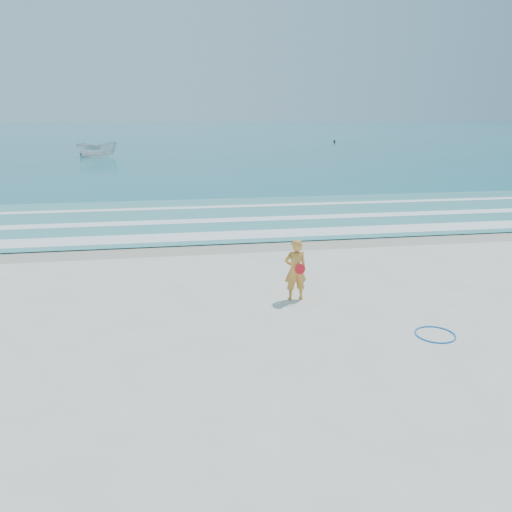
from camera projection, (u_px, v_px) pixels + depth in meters
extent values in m
plane|color=silver|center=(277.00, 356.00, 10.35)|extent=(400.00, 400.00, 0.00)
cube|color=#B2A893|center=(230.00, 245.00, 18.87)|extent=(400.00, 2.40, 0.00)
cube|color=#19727F|center=(182.00, 133.00, 109.78)|extent=(400.00, 190.00, 0.04)
cube|color=#59B7AD|center=(218.00, 217.00, 23.59)|extent=(400.00, 10.00, 0.01)
cube|color=white|center=(226.00, 235.00, 20.09)|extent=(400.00, 1.40, 0.01)
cube|color=white|center=(219.00, 220.00, 22.83)|extent=(400.00, 0.90, 0.01)
cube|color=white|center=(214.00, 207.00, 25.96)|extent=(400.00, 0.60, 0.01)
torus|color=blue|center=(435.00, 334.00, 11.31)|extent=(1.02, 1.02, 0.03)
imported|color=silver|center=(97.00, 149.00, 53.28)|extent=(4.31, 1.93, 1.62)
sphere|color=black|center=(334.00, 141.00, 77.33)|extent=(0.35, 0.35, 0.35)
imported|color=orange|center=(295.00, 270.00, 13.22)|extent=(0.62, 0.42, 1.67)
cylinder|color=#FF1621|center=(300.00, 269.00, 13.05)|extent=(0.27, 0.08, 0.27)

